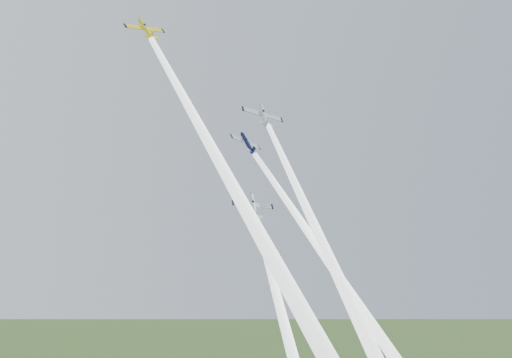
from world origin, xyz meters
name	(u,v)px	position (x,y,z in m)	size (l,w,h in m)	color
plane_yellow	(146,29)	(-16.75, 0.86, 115.76)	(6.97, 6.92, 1.09)	yellow
smoke_trail_yellow	(235,190)	(-16.15, -24.80, 87.17)	(2.23, 2.23, 70.46)	white
plane_navy	(247,143)	(3.89, 2.43, 99.75)	(6.87, 6.82, 1.08)	#0C0E36
smoke_trail_navy	(364,314)	(6.93, -22.86, 71.37)	(2.23, 2.23, 69.88)	white
plane_silver_right	(263,115)	(8.36, 3.71, 105.63)	(8.29, 8.23, 1.30)	silver
smoke_trail_silver_right	(331,261)	(3.48, -19.89, 78.79)	(2.23, 2.23, 65.73)	white
plane_silver_low	(253,206)	(-1.07, -6.80, 87.50)	(6.80, 6.74, 1.06)	silver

